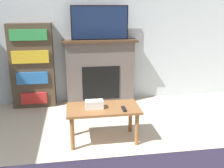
% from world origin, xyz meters
% --- Properties ---
extents(wall_back, '(6.71, 0.06, 2.70)m').
position_xyz_m(wall_back, '(0.00, 3.73, 1.35)').
color(wall_back, silver).
rests_on(wall_back, ground_plane).
extents(fireplace, '(1.27, 0.28, 1.11)m').
position_xyz_m(fireplace, '(-0.10, 3.59, 0.56)').
color(fireplace, '#605651').
rests_on(fireplace, ground_plane).
extents(tv, '(0.95, 0.03, 0.56)m').
position_xyz_m(tv, '(-0.10, 3.57, 1.39)').
color(tv, black).
rests_on(tv, fireplace).
extents(coffee_table, '(0.90, 0.48, 0.45)m').
position_xyz_m(coffee_table, '(-0.22, 2.17, 0.38)').
color(coffee_table, brown).
rests_on(coffee_table, ground_plane).
extents(tissue_box, '(0.22, 0.12, 0.10)m').
position_xyz_m(tissue_box, '(-0.33, 2.16, 0.50)').
color(tissue_box, white).
rests_on(tissue_box, coffee_table).
extents(remote_control, '(0.04, 0.15, 0.02)m').
position_xyz_m(remote_control, '(0.02, 2.05, 0.46)').
color(remote_control, black).
rests_on(remote_control, coffee_table).
extents(bookshelf, '(0.70, 0.29, 1.40)m').
position_xyz_m(bookshelf, '(-1.23, 3.57, 0.70)').
color(bookshelf, '#4C3D2D').
rests_on(bookshelf, ground_plane).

